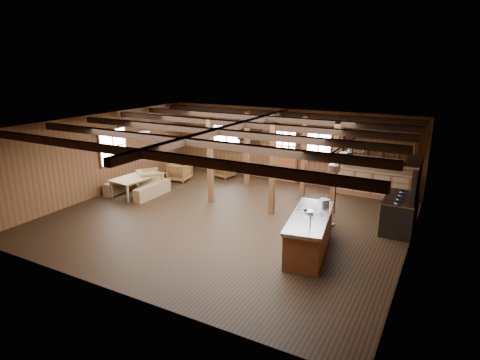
% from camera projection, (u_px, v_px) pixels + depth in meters
% --- Properties ---
extents(room, '(10.04, 9.04, 2.84)m').
position_uv_depth(room, '(227.00, 173.00, 11.55)').
color(room, black).
rests_on(room, ground).
extents(ceiling_joists, '(9.80, 8.82, 0.18)m').
position_uv_depth(ceiling_joists, '(229.00, 128.00, 11.33)').
color(ceiling_joists, black).
rests_on(ceiling_joists, ceiling).
extents(timber_posts, '(3.95, 2.35, 2.80)m').
position_uv_depth(timber_posts, '(273.00, 160.00, 13.07)').
color(timber_posts, '#482614').
rests_on(timber_posts, floor).
extents(back_door, '(1.02, 0.08, 2.15)m').
position_uv_depth(back_door, '(285.00, 159.00, 15.45)').
color(back_door, brown).
rests_on(back_door, floor).
extents(window_back_left, '(1.32, 0.06, 1.32)m').
position_uv_depth(window_back_left, '(227.00, 135.00, 16.44)').
color(window_back_left, white).
rests_on(window_back_left, wall_back).
extents(window_back_right, '(1.02, 0.06, 1.32)m').
position_uv_depth(window_back_right, '(319.00, 144.00, 14.66)').
color(window_back_right, white).
rests_on(window_back_right, wall_back).
extents(window_left, '(0.14, 1.24, 1.32)m').
position_uv_depth(window_left, '(113.00, 146.00, 14.18)').
color(window_left, white).
rests_on(window_left, wall_back).
extents(notice_boards, '(1.08, 0.03, 0.90)m').
position_uv_depth(notice_boards, '(251.00, 136.00, 15.92)').
color(notice_boards, silver).
rests_on(notice_boards, wall_back).
extents(back_counter, '(2.55, 0.60, 2.45)m').
position_uv_depth(back_counter, '(374.00, 179.00, 13.77)').
color(back_counter, brown).
rests_on(back_counter, floor).
extents(pendant_lamps, '(1.86, 2.36, 0.66)m').
position_uv_depth(pendant_lamps, '(183.00, 132.00, 13.18)').
color(pendant_lamps, '#2A2A2C').
rests_on(pendant_lamps, ceiling).
extents(pot_rack, '(0.40, 3.00, 0.44)m').
position_uv_depth(pot_rack, '(348.00, 154.00, 10.08)').
color(pot_rack, '#2A2A2C').
rests_on(pot_rack, ceiling).
extents(kitchen_island, '(1.29, 2.61, 1.20)m').
position_uv_depth(kitchen_island, '(309.00, 233.00, 9.76)').
color(kitchen_island, brown).
rests_on(kitchen_island, floor).
extents(step_stool, '(0.57, 0.49, 0.43)m').
position_uv_depth(step_stool, '(322.00, 220.00, 11.23)').
color(step_stool, brown).
rests_on(step_stool, floor).
extents(commercial_range, '(0.84, 1.63, 2.01)m').
position_uv_depth(commercial_range, '(402.00, 208.00, 10.95)').
color(commercial_range, '#2A2A2C').
rests_on(commercial_range, floor).
extents(dining_table, '(1.17, 1.88, 0.63)m').
position_uv_depth(dining_table, '(138.00, 185.00, 14.07)').
color(dining_table, '#997445').
rests_on(dining_table, floor).
extents(bench_wall, '(0.31, 1.63, 0.45)m').
position_uv_depth(bench_wall, '(123.00, 185.00, 14.44)').
color(bench_wall, brown).
rests_on(bench_wall, floor).
extents(bench_aisle, '(0.30, 1.62, 0.45)m').
position_uv_depth(bench_aisle, '(153.00, 190.00, 13.81)').
color(bench_aisle, brown).
rests_on(bench_aisle, floor).
extents(armchair_a, '(0.84, 0.86, 0.71)m').
position_uv_depth(armchair_a, '(180.00, 172.00, 15.65)').
color(armchair_a, brown).
rests_on(armchair_a, floor).
extents(armchair_b, '(0.83, 0.84, 0.65)m').
position_uv_depth(armchair_b, '(225.00, 169.00, 16.12)').
color(armchair_b, brown).
rests_on(armchair_b, floor).
extents(armchair_c, '(1.13, 1.14, 0.75)m').
position_uv_depth(armchair_c, '(150.00, 180.00, 14.44)').
color(armchair_c, olive).
rests_on(armchair_c, floor).
extents(counter_pot, '(0.26, 0.26, 0.16)m').
position_uv_depth(counter_pot, '(324.00, 202.00, 10.29)').
color(counter_pot, silver).
rests_on(counter_pot, kitchen_island).
extents(bowl, '(0.28, 0.28, 0.06)m').
position_uv_depth(bowl, '(309.00, 212.00, 9.78)').
color(bowl, silver).
rests_on(bowl, kitchen_island).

